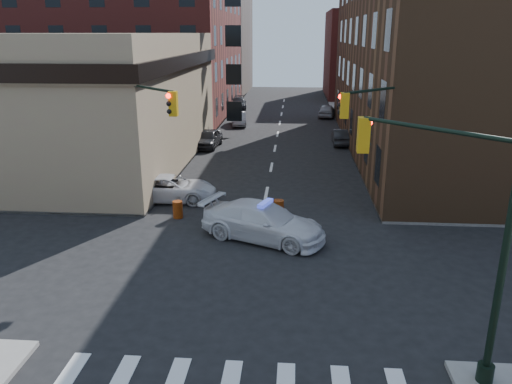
% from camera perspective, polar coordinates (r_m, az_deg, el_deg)
% --- Properties ---
extents(ground, '(140.00, 140.00, 0.00)m').
position_cam_1_polar(ground, '(20.15, -0.49, -8.92)').
color(ground, black).
rests_on(ground, ground).
extents(sidewalk_nw, '(34.00, 54.50, 0.15)m').
position_cam_1_polar(sidewalk_nw, '(57.03, -21.30, 7.53)').
color(sidewalk_nw, gray).
rests_on(sidewalk_nw, ground).
extents(sidewalk_ne, '(34.00, 54.50, 0.15)m').
position_cam_1_polar(sidewalk_ne, '(55.75, 27.21, 6.57)').
color(sidewalk_ne, gray).
rests_on(sidewalk_ne, ground).
extents(bank_building, '(22.00, 22.00, 9.00)m').
position_cam_1_polar(bank_building, '(39.38, -24.05, 9.64)').
color(bank_building, '#866F58').
rests_on(bank_building, ground).
extents(apartment_block, '(25.00, 25.00, 24.00)m').
position_cam_1_polar(apartment_block, '(61.38, -15.56, 19.94)').
color(apartment_block, maroon).
rests_on(apartment_block, ground).
extents(commercial_row_ne, '(14.00, 34.00, 14.00)m').
position_cam_1_polar(commercial_row_ne, '(42.06, 20.88, 13.87)').
color(commercial_row_ne, '#503520').
rests_on(commercial_row_ne, ground).
extents(filler_nw, '(20.00, 18.00, 16.00)m').
position_cam_1_polar(filler_nw, '(81.84, -8.27, 16.88)').
color(filler_nw, brown).
rests_on(filler_nw, ground).
extents(filler_ne, '(16.00, 16.00, 12.00)m').
position_cam_1_polar(filler_ne, '(77.00, 14.27, 15.00)').
color(filler_ne, maroon).
rests_on(filler_ne, ground).
extents(signal_pole_se, '(5.40, 5.27, 8.00)m').
position_cam_1_polar(signal_pole_se, '(13.91, 22.94, -2.30)').
color(signal_pole_se, black).
rests_on(signal_pole_se, sidewalk_se).
extents(signal_pole_nw, '(3.58, 3.67, 8.00)m').
position_cam_1_polar(signal_pole_nw, '(24.87, -13.06, 6.40)').
color(signal_pole_nw, black).
rests_on(signal_pole_nw, sidewalk_nw).
extents(signal_pole_ne, '(3.67, 3.58, 8.00)m').
position_cam_1_polar(signal_pole_ne, '(24.13, 14.64, 5.94)').
color(signal_pole_ne, black).
rests_on(signal_pole_ne, sidewalk_ne).
extents(tree_ne_near, '(3.00, 3.00, 4.85)m').
position_cam_1_polar(tree_ne_near, '(44.67, 12.27, 10.24)').
color(tree_ne_near, black).
rests_on(tree_ne_near, sidewalk_ne).
extents(tree_ne_far, '(3.00, 3.00, 4.85)m').
position_cam_1_polar(tree_ne_far, '(52.56, 11.16, 11.39)').
color(tree_ne_far, black).
rests_on(tree_ne_far, sidewalk_ne).
extents(police_car, '(6.25, 4.35, 1.68)m').
position_cam_1_polar(police_car, '(22.71, 0.84, -3.41)').
color(police_car, silver).
rests_on(police_car, ground).
extents(pickup, '(5.24, 2.54, 1.44)m').
position_cam_1_polar(pickup, '(28.38, -9.79, 0.44)').
color(pickup, silver).
rests_on(pickup, ground).
extents(parked_car_wnear, '(2.09, 4.42, 1.46)m').
position_cam_1_polar(parked_car_wnear, '(41.41, -5.48, 6.11)').
color(parked_car_wnear, black).
rests_on(parked_car_wnear, ground).
extents(parked_car_wfar, '(1.94, 4.18, 1.33)m').
position_cam_1_polar(parked_car_wfar, '(51.30, -1.97, 8.37)').
color(parked_car_wfar, '#97999F').
rests_on(parked_car_wfar, ground).
extents(parked_car_wdeep, '(2.66, 5.31, 1.48)m').
position_cam_1_polar(parked_car_wdeep, '(62.22, -2.12, 10.10)').
color(parked_car_wdeep, black).
rests_on(parked_car_wdeep, ground).
extents(parked_car_enear, '(1.43, 3.99, 1.31)m').
position_cam_1_polar(parked_car_enear, '(42.91, 9.70, 6.25)').
color(parked_car_enear, black).
rests_on(parked_car_enear, ground).
extents(parked_car_efar, '(2.21, 4.38, 1.43)m').
position_cam_1_polar(parked_car_efar, '(56.95, 8.10, 9.20)').
color(parked_car_efar, '#92949A').
rests_on(parked_car_efar, ground).
extents(pedestrian_a, '(0.76, 0.68, 1.74)m').
position_cam_1_polar(pedestrian_a, '(30.22, -18.30, 1.45)').
color(pedestrian_a, black).
rests_on(pedestrian_a, sidewalk_nw).
extents(pedestrian_b, '(0.86, 0.73, 1.57)m').
position_cam_1_polar(pedestrian_b, '(31.32, -22.56, 1.37)').
color(pedestrian_b, black).
rests_on(pedestrian_b, sidewalk_nw).
extents(pedestrian_c, '(1.16, 0.62, 1.88)m').
position_cam_1_polar(pedestrian_c, '(29.38, -25.47, 0.29)').
color(pedestrian_c, '#1E222E').
rests_on(pedestrian_c, sidewalk_nw).
extents(barrel_road, '(0.70, 0.70, 0.94)m').
position_cam_1_polar(barrel_road, '(25.43, 2.59, -1.96)').
color(barrel_road, '#CB3B09').
rests_on(barrel_road, ground).
extents(barrel_bank, '(0.50, 0.50, 0.88)m').
position_cam_1_polar(barrel_bank, '(25.73, -8.93, -1.99)').
color(barrel_bank, '#D15E09').
rests_on(barrel_bank, ground).
extents(barricade_nw_a, '(1.16, 0.59, 0.87)m').
position_cam_1_polar(barricade_nw_a, '(28.44, -12.23, 0.04)').
color(barricade_nw_a, '#C95609').
rests_on(barricade_nw_a, sidewalk_nw).
extents(barricade_nw_b, '(1.13, 0.57, 0.85)m').
position_cam_1_polar(barricade_nw_b, '(29.19, -16.59, 0.14)').
color(barricade_nw_b, '#DE490A').
rests_on(barricade_nw_b, sidewalk_nw).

